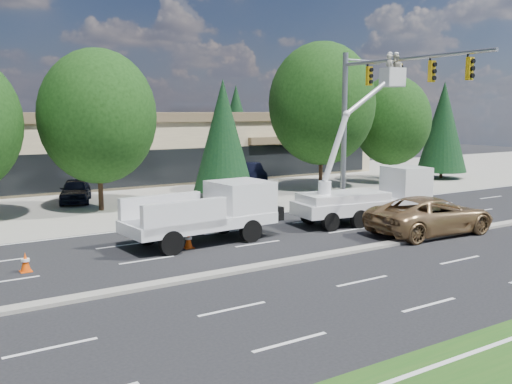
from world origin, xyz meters
TOP-DOWN VIEW (x-y plane):
  - ground at (0.00, 0.00)m, footprint 140.00×140.00m
  - concrete_apron at (0.00, 20.00)m, footprint 140.00×22.00m
  - road_median at (0.00, 0.00)m, footprint 120.00×0.55m
  - strip_mall at (0.00, 29.97)m, footprint 50.40×15.40m
  - tree_front_d at (-3.00, 15.00)m, footprint 6.53×6.53m
  - tree_front_e at (5.00, 15.00)m, footprint 3.86×3.86m
  - tree_front_f at (13.00, 15.00)m, footprint 7.53×7.53m
  - tree_front_g at (20.00, 15.00)m, footprint 5.99×5.99m
  - tree_front_h at (26.00, 15.00)m, footprint 4.08×4.08m
  - tree_back_c at (10.00, 42.00)m, footprint 4.60×4.60m
  - tree_back_d at (22.00, 42.00)m, footprint 4.41×4.41m
  - signal_mast at (10.03, 7.04)m, footprint 2.76×10.16m
  - utility_pickup at (-1.51, 4.67)m, footprint 6.73×2.96m
  - bucket_truck at (7.52, 4.12)m, footprint 7.42×3.11m
  - traffic_cone_a at (-9.18, 4.05)m, footprint 0.40×0.40m
  - traffic_cone_b at (-2.82, 4.11)m, footprint 0.40×0.40m
  - traffic_cone_c at (0.16, 4.16)m, footprint 0.40×0.40m
  - traffic_cone_d at (7.56, 3.66)m, footprint 0.40×0.40m
  - traffic_cone_e at (11.14, 3.47)m, footprint 0.40×0.40m
  - minivan at (7.79, 0.60)m, footprint 6.41×3.26m
  - parked_car_west at (-3.42, 18.72)m, footprint 3.07×4.64m
  - parked_car_east at (10.80, 21.00)m, footprint 3.23×5.13m

SIDE VIEW (x-z plane):
  - ground at x=0.00m, z-range 0.00..0.00m
  - concrete_apron at x=0.00m, z-range 0.00..0.01m
  - road_median at x=0.00m, z-range 0.00..0.12m
  - traffic_cone_a at x=-9.18m, z-range -0.01..0.69m
  - traffic_cone_b at x=-2.82m, z-range -0.01..0.69m
  - traffic_cone_c at x=0.16m, z-range -0.01..0.69m
  - traffic_cone_d at x=7.56m, z-range -0.01..0.69m
  - traffic_cone_e at x=11.14m, z-range -0.01..0.69m
  - parked_car_west at x=-3.42m, z-range 0.00..1.47m
  - parked_car_east at x=10.80m, z-range 0.00..1.60m
  - minivan at x=7.79m, z-range 0.00..1.73m
  - utility_pickup at x=-1.51m, z-range -0.22..2.30m
  - bucket_truck at x=7.52m, z-range -2.48..6.04m
  - strip_mall at x=0.00m, z-range 0.08..5.58m
  - tree_front_e at x=5.00m, z-range 0.28..7.89m
  - tree_front_h at x=26.00m, z-range 0.29..8.33m
  - tree_back_d at x=22.00m, z-range 0.32..9.02m
  - tree_back_c at x=10.00m, z-range 0.33..9.39m
  - tree_front_g at x=20.00m, z-range 0.71..9.02m
  - tree_front_d at x=-3.00m, z-range 0.77..9.84m
  - signal_mast at x=10.03m, z-range 1.56..10.56m
  - tree_front_f at x=13.00m, z-range 0.89..11.34m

